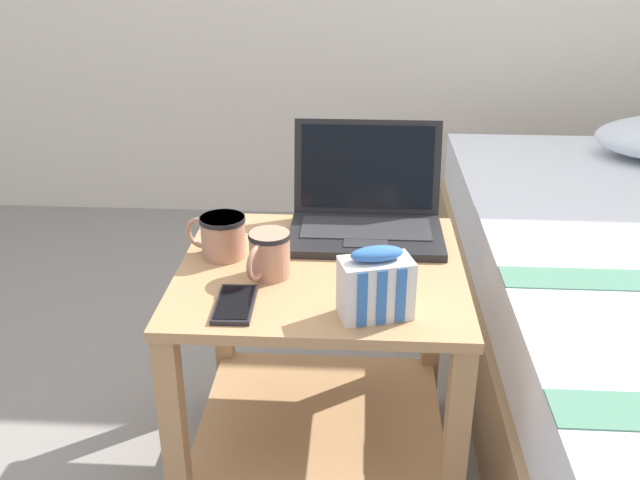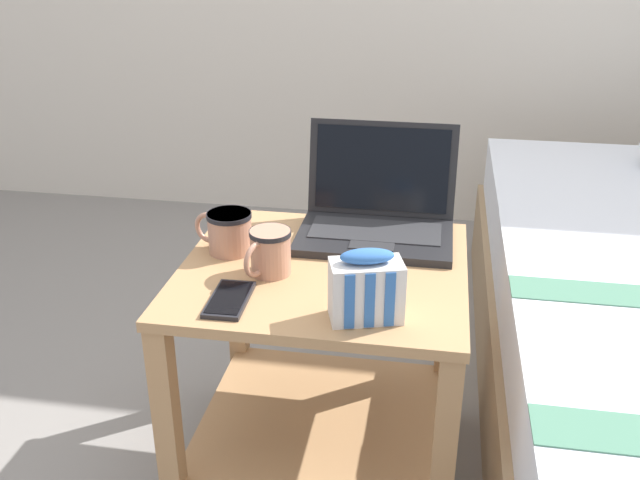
# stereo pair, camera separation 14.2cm
# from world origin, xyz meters

# --- Properties ---
(ground_plane) EXTENTS (8.00, 8.00, 0.00)m
(ground_plane) POSITION_xyz_m (0.00, 0.00, 0.00)
(ground_plane) COLOR gray
(bedside_table) EXTENTS (0.59, 0.56, 0.54)m
(bedside_table) POSITION_xyz_m (0.00, 0.00, 0.34)
(bedside_table) COLOR tan
(bedside_table) RESTS_ON ground_plane
(laptop) EXTENTS (0.35, 0.28, 0.24)m
(laptop) POSITION_xyz_m (0.09, 0.19, 0.58)
(laptop) COLOR black
(laptop) RESTS_ON bedside_table
(mug_front_left) EXTENTS (0.09, 0.12, 0.09)m
(mug_front_left) POSITION_xyz_m (-0.10, -0.05, 0.59)
(mug_front_left) COLOR tan
(mug_front_left) RESTS_ON bedside_table
(mug_front_right) EXTENTS (0.14, 0.10, 0.09)m
(mug_front_right) POSITION_xyz_m (-0.21, 0.04, 0.59)
(mug_front_right) COLOR tan
(mug_front_right) RESTS_ON bedside_table
(snack_bag) EXTENTS (0.14, 0.11, 0.14)m
(snack_bag) POSITION_xyz_m (0.11, -0.19, 0.60)
(snack_bag) COLOR silver
(snack_bag) RESTS_ON bedside_table
(cell_phone) EXTENTS (0.07, 0.14, 0.01)m
(cell_phone) POSITION_xyz_m (-0.15, -0.18, 0.54)
(cell_phone) COLOR black
(cell_phone) RESTS_ON bedside_table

